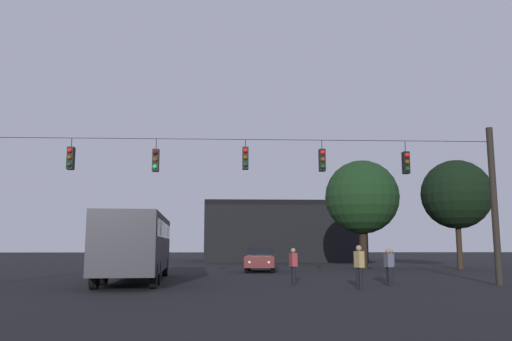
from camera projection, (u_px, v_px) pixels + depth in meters
The scene contains 11 objects.
ground_plane at pixel (237, 273), 30.53m from camera, with size 168.00×168.00×0.00m, color black.
overhead_signal_span at pixel (240, 189), 21.26m from camera, with size 22.17×0.44×6.77m.
city_bus at pixel (137, 241), 23.74m from camera, with size 3.37×11.16×3.00m.
car_near_right at pixel (260, 259), 32.09m from camera, with size 2.15×4.45×1.52m.
pedestrian_crossing_left at pixel (391, 264), 22.27m from camera, with size 0.29×0.39×1.51m.
pedestrian_crossing_center at pixel (293, 264), 21.53m from camera, with size 0.33×0.41×1.55m.
pedestrian_crossing_right at pixel (388, 265), 21.25m from camera, with size 0.31×0.40×1.53m.
pedestrian_near_bus at pixel (359, 264), 19.32m from camera, with size 0.35×0.42×1.67m.
corner_building at pixel (280, 233), 54.71m from camera, with size 15.68×13.28×6.00m.
tree_left_silhouette at pixel (362, 197), 36.97m from camera, with size 5.37×5.37×7.84m.
tree_behind_building at pixel (456, 194), 35.76m from camera, with size 4.87×4.87×7.66m.
Camera 1 is at (-0.18, -6.63, 1.69)m, focal length 35.48 mm.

